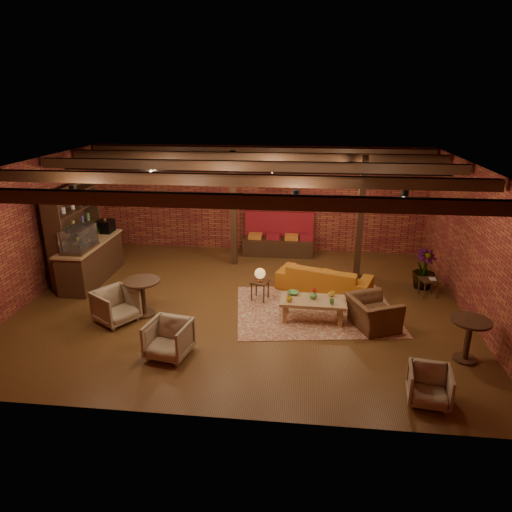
# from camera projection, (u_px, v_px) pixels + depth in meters

# --- Properties ---
(floor) EXTENTS (10.00, 10.00, 0.00)m
(floor) POSITION_uv_depth(u_px,v_px,m) (243.00, 303.00, 10.68)
(floor) COLOR #3F280F
(floor) RESTS_ON ground
(ceiling) EXTENTS (10.00, 8.00, 0.02)m
(ceiling) POSITION_uv_depth(u_px,v_px,m) (241.00, 166.00, 9.60)
(ceiling) COLOR black
(ceiling) RESTS_ON wall_back
(wall_back) EXTENTS (10.00, 0.02, 3.20)m
(wall_back) POSITION_uv_depth(u_px,v_px,m) (260.00, 199.00, 13.89)
(wall_back) COLOR maroon
(wall_back) RESTS_ON ground
(wall_front) EXTENTS (10.00, 0.02, 3.20)m
(wall_front) POSITION_uv_depth(u_px,v_px,m) (203.00, 323.00, 6.40)
(wall_front) COLOR maroon
(wall_front) RESTS_ON ground
(wall_left) EXTENTS (0.02, 8.00, 3.20)m
(wall_left) POSITION_uv_depth(u_px,v_px,m) (30.00, 231.00, 10.66)
(wall_left) COLOR maroon
(wall_left) RESTS_ON ground
(wall_right) EXTENTS (0.02, 8.00, 3.20)m
(wall_right) POSITION_uv_depth(u_px,v_px,m) (476.00, 246.00, 9.63)
(wall_right) COLOR maroon
(wall_right) RESTS_ON ground
(ceiling_beams) EXTENTS (9.80, 6.40, 0.22)m
(ceiling_beams) POSITION_uv_depth(u_px,v_px,m) (241.00, 172.00, 9.64)
(ceiling_beams) COLOR black
(ceiling_beams) RESTS_ON ceiling
(ceiling_pipe) EXTENTS (9.60, 0.12, 0.12)m
(ceiling_pipe) POSITION_uv_depth(u_px,v_px,m) (250.00, 170.00, 11.22)
(ceiling_pipe) COLOR black
(ceiling_pipe) RESTS_ON ceiling
(post_left) EXTENTS (0.16, 0.16, 3.20)m
(post_left) POSITION_uv_depth(u_px,v_px,m) (234.00, 210.00, 12.64)
(post_left) COLOR black
(post_left) RESTS_ON ground
(post_right) EXTENTS (0.16, 0.16, 3.20)m
(post_right) POSITION_uv_depth(u_px,v_px,m) (360.00, 219.00, 11.73)
(post_right) COLOR black
(post_right) RESTS_ON ground
(service_counter) EXTENTS (0.80, 2.50, 1.60)m
(service_counter) POSITION_uv_depth(u_px,v_px,m) (91.00, 251.00, 11.77)
(service_counter) COLOR black
(service_counter) RESTS_ON ground
(plant_counter) EXTENTS (0.35, 0.39, 0.30)m
(plant_counter) POSITION_uv_depth(u_px,v_px,m) (96.00, 233.00, 11.81)
(plant_counter) COLOR #337F33
(plant_counter) RESTS_ON service_counter
(shelving_hutch) EXTENTS (0.52, 2.00, 2.40)m
(shelving_hutch) POSITION_uv_depth(u_px,v_px,m) (76.00, 235.00, 11.77)
(shelving_hutch) COLOR black
(shelving_hutch) RESTS_ON ground
(banquette) EXTENTS (2.10, 0.70, 1.00)m
(banquette) POSITION_uv_depth(u_px,v_px,m) (278.00, 239.00, 13.77)
(banquette) COLOR maroon
(banquette) RESTS_ON ground
(service_sign) EXTENTS (0.86, 0.06, 0.30)m
(service_sign) POSITION_uv_depth(u_px,v_px,m) (278.00, 180.00, 12.73)
(service_sign) COLOR #FE4819
(service_sign) RESTS_ON ceiling
(ceiling_spotlights) EXTENTS (6.40, 4.40, 0.28)m
(ceiling_spotlights) POSITION_uv_depth(u_px,v_px,m) (241.00, 182.00, 9.72)
(ceiling_spotlights) COLOR black
(ceiling_spotlights) RESTS_ON ceiling
(rug) EXTENTS (3.86, 3.16, 0.01)m
(rug) POSITION_uv_depth(u_px,v_px,m) (315.00, 310.00, 10.34)
(rug) COLOR maroon
(rug) RESTS_ON floor
(sofa) EXTENTS (2.44, 1.57, 0.66)m
(sofa) POSITION_uv_depth(u_px,v_px,m) (324.00, 278.00, 11.25)
(sofa) COLOR #A75E17
(sofa) RESTS_ON floor
(coffee_table) EXTENTS (1.41, 0.73, 0.73)m
(coffee_table) POSITION_uv_depth(u_px,v_px,m) (312.00, 302.00, 9.78)
(coffee_table) COLOR olive
(coffee_table) RESTS_ON floor
(side_table_lamp) EXTENTS (0.46, 0.46, 0.80)m
(side_table_lamp) POSITION_uv_depth(u_px,v_px,m) (260.00, 276.00, 10.68)
(side_table_lamp) COLOR black
(side_table_lamp) RESTS_ON floor
(round_table_left) EXTENTS (0.79, 0.79, 0.82)m
(round_table_left) POSITION_uv_depth(u_px,v_px,m) (143.00, 292.00, 9.95)
(round_table_left) COLOR black
(round_table_left) RESTS_ON floor
(armchair_a) EXTENTS (1.04, 1.05, 0.80)m
(armchair_a) POSITION_uv_depth(u_px,v_px,m) (116.00, 304.00, 9.71)
(armchair_a) COLOR #B9A88F
(armchair_a) RESTS_ON floor
(armchair_b) EXTENTS (0.86, 0.83, 0.77)m
(armchair_b) POSITION_uv_depth(u_px,v_px,m) (169.00, 337.00, 8.43)
(armchair_b) COLOR #B9A88F
(armchair_b) RESTS_ON floor
(armchair_right) EXTENTS (1.00, 1.19, 0.88)m
(armchair_right) POSITION_uv_depth(u_px,v_px,m) (373.00, 308.00, 9.46)
(armchair_right) COLOR brown
(armchair_right) RESTS_ON floor
(side_table_book) EXTENTS (0.46, 0.46, 0.46)m
(side_table_book) POSITION_uv_depth(u_px,v_px,m) (429.00, 280.00, 10.93)
(side_table_book) COLOR black
(side_table_book) RESTS_ON floor
(round_table_right) EXTENTS (0.70, 0.70, 0.83)m
(round_table_right) POSITION_uv_depth(u_px,v_px,m) (469.00, 333.00, 8.23)
(round_table_right) COLOR black
(round_table_right) RESTS_ON floor
(armchair_far) EXTENTS (0.72, 0.68, 0.66)m
(armchair_far) POSITION_uv_depth(u_px,v_px,m) (429.00, 384.00, 7.17)
(armchair_far) COLOR #B9A88F
(armchair_far) RESTS_ON floor
(plant_tall) EXTENTS (2.24, 2.24, 3.02)m
(plant_tall) POSITION_uv_depth(u_px,v_px,m) (429.00, 230.00, 11.04)
(plant_tall) COLOR #4C7F4C
(plant_tall) RESTS_ON floor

